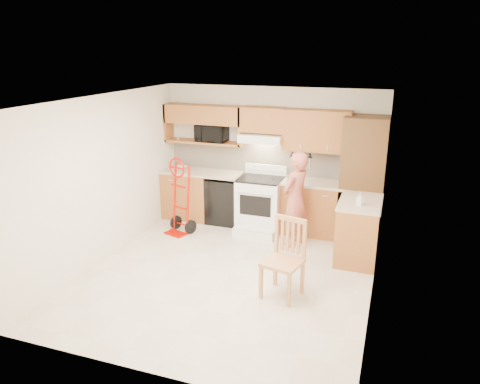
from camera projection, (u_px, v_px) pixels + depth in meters
The scene contains 28 objects.
floor at pixel (229, 274), 6.63m from camera, with size 4.00×4.50×0.02m, color beige.
ceiling at pixel (227, 99), 5.86m from camera, with size 4.00×4.50×0.02m, color white.
wall_back at pixel (272, 156), 8.28m from camera, with size 4.00×0.02×2.50m, color beige.
wall_front at pixel (143, 262), 4.21m from camera, with size 4.00×0.02×2.50m, color beige.
wall_left at pixel (104, 179), 6.87m from camera, with size 0.02×4.50×2.50m, color beige.
wall_right at pixel (380, 208), 5.62m from camera, with size 0.02×4.50×2.50m, color beige.
backsplash at pixel (271, 159), 8.27m from camera, with size 3.92×0.03×0.55m, color beige.
lower_cab_left at pixel (189, 195), 8.73m from camera, with size 0.90×0.60×0.90m, color olive.
dishwasher at pixel (225, 200), 8.50m from camera, with size 0.60×0.60×0.85m, color black.
lower_cab_right at pixel (312, 208), 7.99m from camera, with size 1.14×0.60×0.90m, color olive.
countertop_left at pixel (202, 172), 8.49m from camera, with size 1.50×0.63×0.04m, color tan.
countertop_right at pixel (313, 183), 7.84m from camera, with size 1.14×0.63×0.04m, color tan.
cab_return_right at pixel (358, 231), 6.99m from camera, with size 0.60×1.00×0.90m, color olive.
countertop_return at pixel (361, 202), 6.85m from camera, with size 0.63×1.00×0.04m, color tan.
pantry_tall at pixel (362, 180), 7.55m from camera, with size 0.70×0.60×2.10m, color #57361C.
upper_cab_left at pixel (204, 114), 8.29m from camera, with size 1.50×0.33×0.34m, color olive.
upper_shelf_mw at pixel (204, 142), 8.45m from camera, with size 1.50×0.33×0.04m, color olive.
upper_cab_center at pixel (263, 120), 7.95m from camera, with size 0.76×0.33×0.44m, color olive.
upper_cab_right at pixel (317, 131), 7.70m from camera, with size 1.14×0.33×0.70m, color olive.
range_hood at pixel (262, 138), 7.99m from camera, with size 0.76×0.46×0.14m, color white.
knife_strip at pixel (301, 160), 8.06m from camera, with size 0.40×0.05×0.29m, color black, non-canonical shape.
microwave at pixel (212, 133), 8.35m from camera, with size 0.57×0.38×0.31m, color black.
range at pixel (260, 201), 8.02m from camera, with size 0.77×1.01×1.13m, color white, non-canonical shape.
person at pixel (295, 199), 7.40m from camera, with size 0.57×0.38×1.58m, color #BD5D4F.
hand_truck at pixel (178, 200), 7.91m from camera, with size 0.48×0.44×1.23m, color #C00E00, non-canonical shape.
dining_chair at pixel (282, 260), 5.89m from camera, with size 0.47×0.51×1.05m, color tan, non-canonical shape.
soap_bottle at pixel (360, 199), 6.64m from camera, with size 0.09×0.09×0.19m, color white.
bowl at pixel (181, 168), 8.62m from camera, with size 0.24×0.24×0.06m, color white.
Camera 1 is at (2.10, -5.57, 3.15)m, focal length 34.07 mm.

